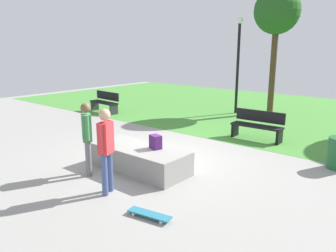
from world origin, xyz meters
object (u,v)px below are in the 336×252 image
Objects in this scene: skater_watching at (106,145)px; park_bench_by_oak at (105,102)px; skater_performing_trick at (87,134)px; park_bench_near_path at (258,125)px; backpack_on_ledge at (156,142)px; lamp_post at (238,56)px; skateboard_by_ledge at (149,214)px; concrete_ledge at (139,158)px; tree_slender_maple at (277,13)px.

park_bench_by_oak is (-6.65, 5.46, -0.53)m from skater_watching.
skater_performing_trick is 5.52m from park_bench_near_path.
skater_watching is 8.62m from park_bench_by_oak.
backpack_on_ledge is 0.20× the size of park_bench_by_oak.
skater_performing_trick is at bearing -83.85° from lamp_post.
concrete_ledge is at bearing 138.78° from skateboard_by_ledge.
lamp_post is (-1.61, 7.69, 2.21)m from concrete_ledge.
skater_performing_trick is 8.84m from lamp_post.
concrete_ledge is 1.48× the size of skater_performing_trick.
concrete_ledge is 1.50× the size of park_bench_by_oak.
park_bench_near_path is at bearing 76.82° from concrete_ledge.
park_bench_near_path reaches higher than backpack_on_ledge.
skater_performing_trick is 0.31× the size of tree_slender_maple.
skater_performing_trick is 10.25m from tree_slender_maple.
backpack_on_ledge is 0.19× the size of skater_watching.
concrete_ledge is 1.36m from skater_performing_trick.
tree_slender_maple reaches higher than lamp_post.
backpack_on_ledge is at bearing -30.91° from park_bench_by_oak.
park_bench_near_path is (0.57, 5.61, -0.53)m from skater_watching.
skateboard_by_ledge is 0.51× the size of park_bench_near_path.
skater_watching is 0.32× the size of tree_slender_maple.
skater_performing_trick is at bearing 166.83° from skateboard_by_ledge.
backpack_on_ledge is at bearing -98.85° from park_bench_near_path.
tree_slender_maple is at bearing 42.78° from lamp_post.
lamp_post is at bearing -137.22° from tree_slender_maple.
tree_slender_maple is at bearing -66.57° from backpack_on_ledge.
skater_performing_trick is at bearing 161.34° from skater_watching.
park_bench_near_path is 0.99× the size of park_bench_by_oak.
tree_slender_maple reaches higher than skateboard_by_ledge.
lamp_post is at bearing 102.73° from skater_watching.
backpack_on_ledge is 0.08× the size of lamp_post.
backpack_on_ledge is 0.39× the size of skateboard_by_ledge.
skater_watching is at bearing -39.35° from park_bench_by_oak.
park_bench_by_oak is (-6.59, 3.94, -0.23)m from backpack_on_ledge.
skater_performing_trick is 2.64m from skateboard_by_ledge.
tree_slender_maple is (-0.83, 8.57, 3.53)m from backpack_on_ledge.
park_bench_near_path is 4.74m from lamp_post.
park_bench_by_oak is at bearing 137.51° from skater_performing_trick.
concrete_ledge is at bearing -86.93° from tree_slender_maple.
skater_performing_trick is at bearing -107.74° from park_bench_near_path.
concrete_ledge is 0.60× the size of lamp_post.
tree_slender_maple is at bearing 95.11° from skater_watching.
skater_performing_trick is 2.02× the size of skateboard_by_ledge.
concrete_ledge is at bearing 107.90° from skater_watching.
concrete_ledge is 0.46× the size of tree_slender_maple.
backpack_on_ledge is at bearing -84.45° from tree_slender_maple.
tree_slender_maple reaches higher than skater_watching.
backpack_on_ledge is at bearing 47.67° from skater_performing_trick.
skater_watching is (0.07, -1.51, 0.29)m from backpack_on_ledge.
park_bench_by_oak is (-7.97, 5.65, 0.42)m from skateboard_by_ledge.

